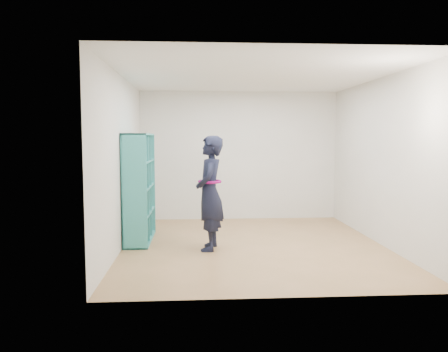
{
  "coord_description": "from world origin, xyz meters",
  "views": [
    {
      "loc": [
        -0.89,
        -6.62,
        1.67
      ],
      "look_at": [
        -0.44,
        0.3,
        1.06
      ],
      "focal_mm": 35.0,
      "sensor_mm": 36.0,
      "label": 1
    }
  ],
  "objects": [
    {
      "name": "ceiling",
      "position": [
        0.0,
        0.0,
        2.6
      ],
      "size": [
        4.5,
        4.5,
        0.0
      ],
      "primitive_type": "plane",
      "color": "white",
      "rests_on": "wall_back"
    },
    {
      "name": "smartphone",
      "position": [
        -0.8,
        -0.12,
        0.96
      ],
      "size": [
        0.02,
        0.1,
        0.13
      ],
      "rotation": [
        0.31,
        0.0,
        -0.15
      ],
      "color": "silver",
      "rests_on": "person"
    },
    {
      "name": "wall_back",
      "position": [
        0.0,
        2.25,
        1.3
      ],
      "size": [
        4.0,
        0.02,
        2.6
      ],
      "primitive_type": "cube",
      "color": "beige",
      "rests_on": "floor"
    },
    {
      "name": "wall_front",
      "position": [
        0.0,
        -2.25,
        1.3
      ],
      "size": [
        4.0,
        0.02,
        2.6
      ],
      "primitive_type": "cube",
      "color": "beige",
      "rests_on": "floor"
    },
    {
      "name": "wall_left",
      "position": [
        -2.0,
        0.0,
        1.3
      ],
      "size": [
        0.02,
        4.5,
        2.6
      ],
      "primitive_type": "cube",
      "color": "beige",
      "rests_on": "floor"
    },
    {
      "name": "person",
      "position": [
        -0.68,
        -0.21,
        0.85
      ],
      "size": [
        0.49,
        0.67,
        1.7
      ],
      "rotation": [
        0.0,
        0.0,
        -1.7
      ],
      "color": "black",
      "rests_on": "floor"
    },
    {
      "name": "floor",
      "position": [
        0.0,
        0.0,
        0.0
      ],
      "size": [
        4.5,
        4.5,
        0.0
      ],
      "primitive_type": "plane",
      "color": "olive",
      "rests_on": "ground"
    },
    {
      "name": "wall_right",
      "position": [
        2.0,
        0.0,
        1.3
      ],
      "size": [
        0.02,
        4.5,
        2.6
      ],
      "primitive_type": "cube",
      "color": "beige",
      "rests_on": "floor"
    },
    {
      "name": "bookshelf",
      "position": [
        -1.83,
        0.46,
        0.84
      ],
      "size": [
        0.38,
        1.3,
        1.74
      ],
      "color": "teal",
      "rests_on": "floor"
    }
  ]
}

